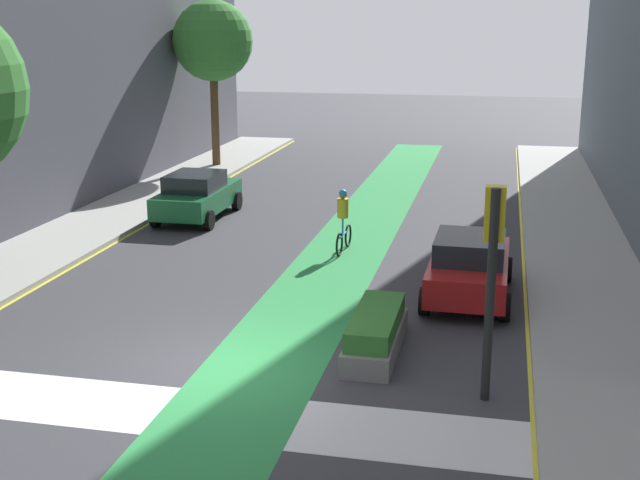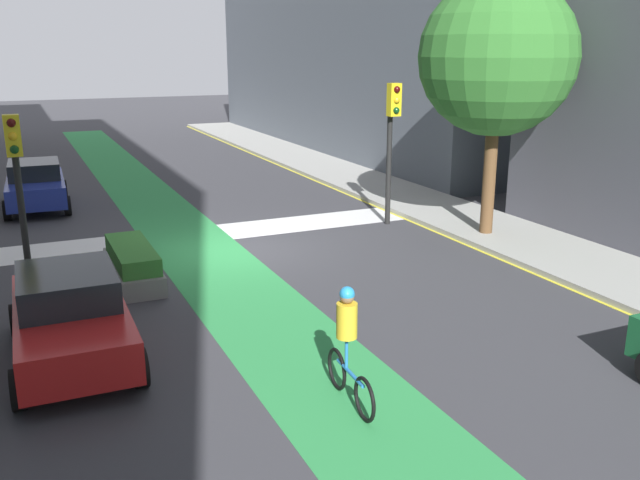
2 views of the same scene
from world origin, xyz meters
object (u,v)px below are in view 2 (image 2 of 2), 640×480
at_px(traffic_signal_near_right, 16,163).
at_px(car_blue_right_near, 36,185).
at_px(car_red_right_far, 70,316).
at_px(street_tree_near, 497,57).
at_px(traffic_signal_near_left, 392,127).
at_px(median_planter, 133,264).
at_px(cyclist_in_lane, 348,343).

height_order(traffic_signal_near_right, car_blue_right_near, traffic_signal_near_right).
relative_size(car_red_right_far, street_tree_near, 0.60).
relative_size(traffic_signal_near_left, car_red_right_far, 1.01).
relative_size(car_blue_right_near, median_planter, 1.43).
xyz_separation_m(cyclist_in_lane, street_tree_near, (-7.85, -6.85, 4.04)).
xyz_separation_m(car_red_right_far, median_planter, (-1.67, -3.81, -0.40)).
bearing_deg(car_red_right_far, car_blue_right_near, -89.98).
bearing_deg(traffic_signal_near_right, car_blue_right_near, -94.21).
bearing_deg(median_planter, cyclist_in_lane, 105.90).
relative_size(cyclist_in_lane, street_tree_near, 0.26).
distance_m(traffic_signal_near_left, median_planter, 8.75).
bearing_deg(traffic_signal_near_right, traffic_signal_near_left, -177.21).
distance_m(cyclist_in_lane, street_tree_near, 11.17).
bearing_deg(traffic_signal_near_right, median_planter, 143.96).
distance_m(car_red_right_far, street_tree_near, 12.79).
distance_m(street_tree_near, median_planter, 10.91).
height_order(traffic_signal_near_right, median_planter, traffic_signal_near_right).
height_order(traffic_signal_near_left, cyclist_in_lane, traffic_signal_near_left).
height_order(car_blue_right_near, car_red_right_far, same).
relative_size(car_blue_right_near, cyclist_in_lane, 2.30).
relative_size(traffic_signal_near_left, car_blue_right_near, 1.00).
bearing_deg(traffic_signal_near_right, car_red_right_far, 95.78).
xyz_separation_m(traffic_signal_near_right, traffic_signal_near_left, (-10.31, -0.50, 0.31)).
distance_m(traffic_signal_near_right, street_tree_near, 12.47).
height_order(traffic_signal_near_left, street_tree_near, street_tree_near).
distance_m(car_blue_right_near, cyclist_in_lane, 16.59).
bearing_deg(car_red_right_far, traffic_signal_near_right, -84.22).
xyz_separation_m(traffic_signal_near_left, median_planter, (8.08, 2.12, -2.59)).
bearing_deg(car_blue_right_near, cyclist_in_lane, 102.93).
bearing_deg(car_blue_right_near, car_red_right_far, 90.02).
distance_m(car_blue_right_near, median_planter, 9.19).
bearing_deg(traffic_signal_near_left, traffic_signal_near_right, 2.79).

